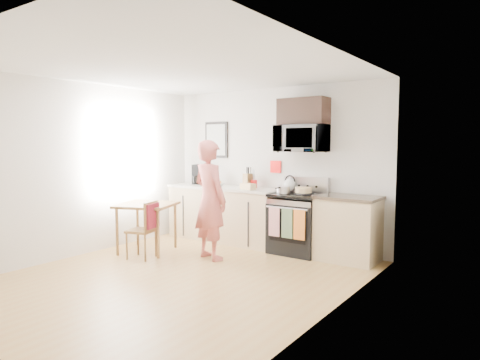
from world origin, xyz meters
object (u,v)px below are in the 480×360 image
Objects in this scene: person at (210,200)px; chair at (148,222)px; dining_table at (147,209)px; cake at (303,191)px; microwave at (302,139)px; range at (297,225)px.

person is 2.05× the size of chair.
chair is (0.35, -0.29, -0.12)m from dining_table.
chair is at bearing 51.86° from person.
cake reaches higher than chair.
microwave is at bearing -113.23° from person.
person is (-0.89, -1.03, 0.43)m from range.
person is 1.91× the size of dining_table.
range reaches higher than cake.
dining_table is (-1.07, -0.25, -0.20)m from person.
microwave is at bearing 29.30° from chair.
microwave reaches higher than dining_table.
chair is (-1.61, -1.58, 0.11)m from range.
microwave reaches higher than range.
chair is (-1.61, -1.68, -1.21)m from microwave.
person is 0.96m from chair.
dining_table is at bearing -144.61° from microwave.
cake reaches higher than dining_table.
person is at bearing -134.23° from cake.
person is at bearing -130.71° from range.
microwave is at bearing 35.39° from dining_table.
cake is (0.99, 1.02, 0.10)m from person.
range is 3.80× the size of cake.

